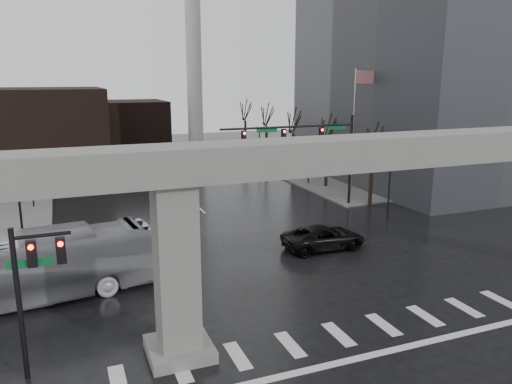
# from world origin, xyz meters

# --- Properties ---
(ground) EXTENTS (160.00, 160.00, 0.00)m
(ground) POSITION_xyz_m (0.00, 0.00, 0.00)
(ground) COLOR black
(ground) RESTS_ON ground
(sidewalk_ne) EXTENTS (28.00, 36.00, 0.15)m
(sidewalk_ne) POSITION_xyz_m (26.00, 36.00, 0.07)
(sidewalk_ne) COLOR slate
(sidewalk_ne) RESTS_ON ground
(elevated_guideway) EXTENTS (48.00, 2.60, 8.70)m
(elevated_guideway) POSITION_xyz_m (1.26, 0.00, 6.88)
(elevated_guideway) COLOR gray
(elevated_guideway) RESTS_ON ground
(building_far_left) EXTENTS (16.00, 14.00, 10.00)m
(building_far_left) POSITION_xyz_m (-14.00, 42.00, 5.00)
(building_far_left) COLOR black
(building_far_left) RESTS_ON ground
(building_far_mid) EXTENTS (10.00, 10.00, 8.00)m
(building_far_mid) POSITION_xyz_m (-2.00, 52.00, 4.00)
(building_far_mid) COLOR black
(building_far_mid) RESTS_ON ground
(smokestack) EXTENTS (3.60, 3.60, 30.00)m
(smokestack) POSITION_xyz_m (6.00, 46.00, 13.35)
(smokestack) COLOR silver
(smokestack) RESTS_ON ground
(signal_mast_arm) EXTENTS (12.12, 0.43, 8.00)m
(signal_mast_arm) POSITION_xyz_m (8.99, 18.80, 5.83)
(signal_mast_arm) COLOR black
(signal_mast_arm) RESTS_ON ground
(signal_left_pole) EXTENTS (2.30, 0.30, 6.00)m
(signal_left_pole) POSITION_xyz_m (-12.25, 0.50, 4.07)
(signal_left_pole) COLOR black
(signal_left_pole) RESTS_ON ground
(flagpole_assembly) EXTENTS (2.06, 0.12, 12.00)m
(flagpole_assembly) POSITION_xyz_m (15.29, 22.00, 7.53)
(flagpole_assembly) COLOR silver
(flagpole_assembly) RESTS_ON ground
(lamp_right_0) EXTENTS (1.22, 0.32, 5.11)m
(lamp_right_0) POSITION_xyz_m (13.50, 14.00, 3.47)
(lamp_right_0) COLOR black
(lamp_right_0) RESTS_ON ground
(lamp_right_1) EXTENTS (1.22, 0.32, 5.11)m
(lamp_right_1) POSITION_xyz_m (13.50, 28.00, 3.47)
(lamp_right_1) COLOR black
(lamp_right_1) RESTS_ON ground
(lamp_right_2) EXTENTS (1.22, 0.32, 5.11)m
(lamp_right_2) POSITION_xyz_m (13.50, 42.00, 3.47)
(lamp_right_2) COLOR black
(lamp_right_2) RESTS_ON ground
(lamp_left_0) EXTENTS (1.22, 0.32, 5.11)m
(lamp_left_0) POSITION_xyz_m (-13.50, 14.00, 3.47)
(lamp_left_0) COLOR black
(lamp_left_0) RESTS_ON ground
(lamp_left_1) EXTENTS (1.22, 0.32, 5.11)m
(lamp_left_1) POSITION_xyz_m (-13.50, 28.00, 3.47)
(lamp_left_1) COLOR black
(lamp_left_1) RESTS_ON ground
(lamp_left_2) EXTENTS (1.22, 0.32, 5.11)m
(lamp_left_2) POSITION_xyz_m (-13.50, 42.00, 3.47)
(lamp_left_2) COLOR black
(lamp_left_2) RESTS_ON ground
(tree_right_0) EXTENTS (1.09, 1.58, 7.50)m
(tree_right_0) POSITION_xyz_m (14.53, 18.02, 2.79)
(tree_right_0) COLOR black
(tree_right_0) RESTS_ON ground
(tree_right_1) EXTENTS (1.09, 1.61, 7.67)m
(tree_right_1) POSITION_xyz_m (14.53, 26.02, 2.85)
(tree_right_1) COLOR black
(tree_right_1) RESTS_ON ground
(tree_right_2) EXTENTS (1.10, 1.63, 7.85)m
(tree_right_2) POSITION_xyz_m (14.53, 34.02, 2.91)
(tree_right_2) COLOR black
(tree_right_2) RESTS_ON ground
(tree_right_3) EXTENTS (1.11, 1.66, 8.02)m
(tree_right_3) POSITION_xyz_m (14.53, 42.02, 2.98)
(tree_right_3) COLOR black
(tree_right_3) RESTS_ON ground
(tree_right_4) EXTENTS (1.12, 1.69, 8.19)m
(tree_right_4) POSITION_xyz_m (14.53, 50.02, 3.04)
(tree_right_4) COLOR black
(tree_right_4) RESTS_ON ground
(pickup_truck) EXTENTS (5.65, 2.66, 1.56)m
(pickup_truck) POSITION_xyz_m (4.96, 9.31, 0.78)
(pickup_truck) COLOR black
(pickup_truck) RESTS_ON ground
(city_bus) EXTENTS (13.00, 4.44, 3.55)m
(city_bus) POSITION_xyz_m (-12.71, 7.80, 1.77)
(city_bus) COLOR #ADAEB2
(city_bus) RESTS_ON ground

